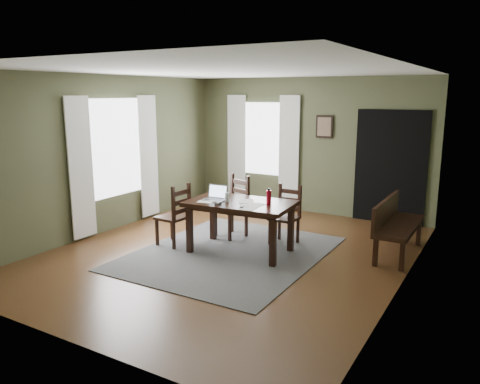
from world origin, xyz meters
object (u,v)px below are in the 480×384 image
Objects in this scene: chair_back_right at (286,216)px; laptop at (216,196)px; chair_back_left at (233,207)px; dining_table at (240,208)px; water_bottle at (269,197)px; chair_end at (175,216)px; bench at (395,222)px.

laptop is (-0.81, -0.80, 0.39)m from chair_back_right.
chair_back_left reaches higher than chair_back_right.
laptop is at bearing -62.46° from chair_back_left.
water_bottle is at bearing -0.92° from dining_table.
laptop is at bearing -174.10° from dining_table.
laptop reaches higher than chair_back_right.
water_bottle reaches higher than chair_back_right.
chair_back_left is at bearing 152.34° from chair_end.
bench reaches higher than dining_table.
bench is 4.33× the size of laptop.
chair_end is 0.78m from laptop.
chair_back_left is at bearing 124.02° from dining_table.
chair_back_right is at bearing 102.38° from bench.
chair_back_left is 4.18× the size of water_bottle.
dining_table is 0.87m from chair_back_right.
bench is at bearing 33.84° from water_bottle.
bench is at bearing 116.89° from chair_end.
bench is (1.62, 0.36, 0.04)m from chair_back_right.
dining_table is 1.10m from chair_end.
chair_back_left reaches higher than bench.
chair_back_left is 1.22m from water_bottle.
water_bottle is (1.52, 0.27, 0.42)m from chair_end.
water_bottle is (0.85, 0.10, 0.06)m from laptop.
bench is 6.02× the size of water_bottle.
chair_back_left reaches higher than laptop.
chair_end reaches higher than chair_back_right.
laptop is (-0.39, -0.07, 0.15)m from dining_table.
laptop reaches higher than bench.
chair_back_left is at bearing -173.29° from chair_back_right.
water_bottle reaches higher than laptop.
water_bottle is at bearing 103.76° from chair_end.
chair_end is at bearing -169.87° from water_bottle.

